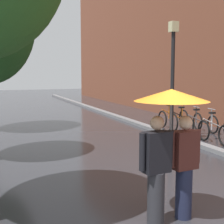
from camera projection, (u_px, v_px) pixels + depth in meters
kerb_strip at (130, 121)px, 14.98m from camera, size 0.30×36.00×0.12m
parked_bicycle_3 at (217, 129)px, 11.07m from camera, size 1.13×0.79×0.96m
parked_bicycle_4 at (201, 124)px, 12.03m from camera, size 1.13×0.78×0.96m
parked_bicycle_5 at (186, 121)px, 12.78m from camera, size 1.16×0.82×0.96m
parked_bicycle_6 at (173, 118)px, 13.74m from camera, size 1.09×0.72×0.96m
couple_under_umbrella at (171, 134)px, 4.90m from camera, size 1.12×1.12×2.04m
street_lamp_post at (173, 73)px, 10.27m from camera, size 0.24×0.24×3.84m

